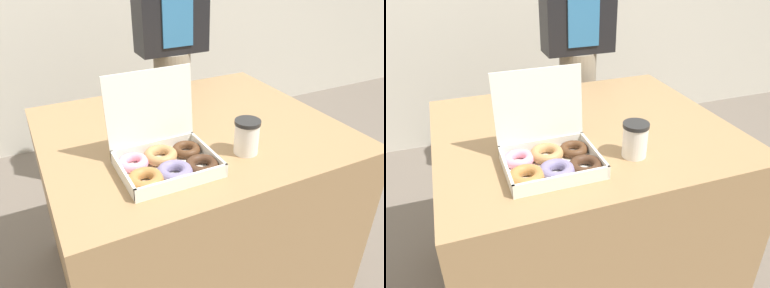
# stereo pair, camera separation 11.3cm
# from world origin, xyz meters

# --- Properties ---
(ground_plane) EXTENTS (14.00, 14.00, 0.00)m
(ground_plane) POSITION_xyz_m (0.00, 0.00, 0.00)
(ground_plane) COLOR #665B51
(table) EXTENTS (1.05, 0.90, 0.73)m
(table) POSITION_xyz_m (0.00, 0.00, 0.37)
(table) COLOR #99754C
(table) RESTS_ON ground_plane
(donut_box) EXTENTS (0.31, 0.26, 0.27)m
(donut_box) POSITION_xyz_m (-0.19, -0.21, 0.77)
(donut_box) COLOR white
(donut_box) RESTS_ON table
(coffee_cup) EXTENTS (0.08, 0.08, 0.11)m
(coffee_cup) POSITION_xyz_m (0.08, -0.24, 0.79)
(coffee_cup) COLOR silver
(coffee_cup) RESTS_ON table
(person_customer) EXTENTS (0.35, 0.23, 1.63)m
(person_customer) POSITION_xyz_m (0.21, 0.63, 0.95)
(person_customer) COLOR gray
(person_customer) RESTS_ON ground_plane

